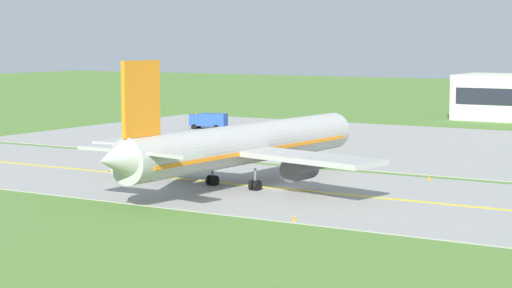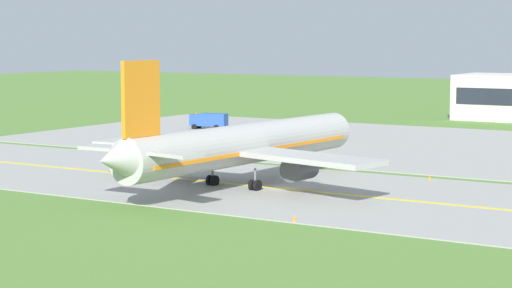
% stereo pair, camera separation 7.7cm
% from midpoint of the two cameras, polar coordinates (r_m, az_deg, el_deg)
% --- Properties ---
extents(ground_plane, '(500.00, 500.00, 0.00)m').
position_cam_midpoint_polar(ground_plane, '(89.64, 1.72, -2.84)').
color(ground_plane, '#517A33').
extents(taxiway_strip, '(240.00, 28.00, 0.10)m').
position_cam_midpoint_polar(taxiway_strip, '(89.63, 1.72, -2.80)').
color(taxiway_strip, gray).
rests_on(taxiway_strip, ground).
extents(apron_pad, '(140.00, 52.00, 0.10)m').
position_cam_midpoint_polar(apron_pad, '(124.57, 15.31, -0.42)').
color(apron_pad, gray).
rests_on(apron_pad, ground).
extents(taxiway_centreline, '(220.00, 0.60, 0.01)m').
position_cam_midpoint_polar(taxiway_centreline, '(89.63, 1.72, -2.77)').
color(taxiway_centreline, yellow).
rests_on(taxiway_centreline, taxiway_strip).
extents(airplane_lead, '(32.42, 39.66, 12.70)m').
position_cam_midpoint_polar(airplane_lead, '(90.99, -0.85, -0.07)').
color(airplane_lead, '#ADADA8').
rests_on(airplane_lead, ground).
extents(service_truck_baggage, '(6.30, 3.35, 2.60)m').
position_cam_midpoint_polar(service_truck_baggage, '(149.23, -2.94, 1.48)').
color(service_truck_baggage, '#264CA5').
rests_on(service_truck_baggage, ground).
extents(service_truck_fuel, '(6.16, 4.97, 2.60)m').
position_cam_midpoint_polar(service_truck_fuel, '(132.25, 4.04, 0.83)').
color(service_truck_fuel, yellow).
rests_on(service_truck_fuel, ground).
extents(traffic_cone_near_edge, '(0.44, 0.44, 0.60)m').
position_cam_midpoint_polar(traffic_cone_near_edge, '(73.92, 2.35, -4.60)').
color(traffic_cone_near_edge, orange).
rests_on(traffic_cone_near_edge, ground).
extents(traffic_cone_mid_edge, '(0.44, 0.44, 0.60)m').
position_cam_midpoint_polar(traffic_cone_mid_edge, '(96.46, 10.60, -2.10)').
color(traffic_cone_mid_edge, orange).
rests_on(traffic_cone_mid_edge, ground).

